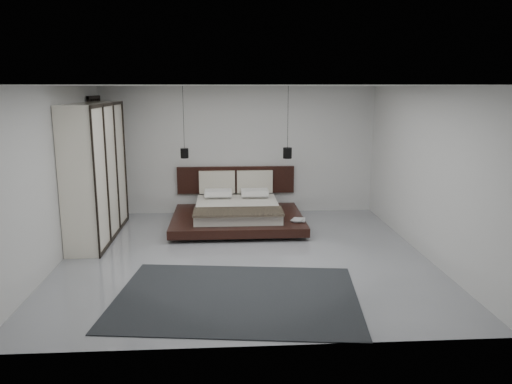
{
  "coord_description": "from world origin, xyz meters",
  "views": [
    {
      "loc": [
        -0.32,
        -7.97,
        2.78
      ],
      "look_at": [
        0.26,
        1.2,
        0.84
      ],
      "focal_mm": 35.0,
      "sensor_mm": 36.0,
      "label": 1
    }
  ],
  "objects": [
    {
      "name": "wall_front",
      "position": [
        0.0,
        -3.0,
        1.4
      ],
      "size": [
        6.0,
        0.0,
        6.0
      ],
      "primitive_type": "plane",
      "rotation": [
        -1.57,
        0.0,
        0.0
      ],
      "color": "silver",
      "rests_on": "floor"
    },
    {
      "name": "floor",
      "position": [
        0.0,
        0.0,
        0.0
      ],
      "size": [
        6.0,
        6.0,
        0.0
      ],
      "primitive_type": "plane",
      "color": "gray",
      "rests_on": "ground"
    },
    {
      "name": "wall_right",
      "position": [
        3.0,
        0.0,
        1.4
      ],
      "size": [
        0.0,
        6.0,
        6.0
      ],
      "primitive_type": "plane",
      "rotation": [
        1.57,
        0.0,
        -1.57
      ],
      "color": "silver",
      "rests_on": "floor"
    },
    {
      "name": "book_upper",
      "position": [
        0.97,
        1.26,
        0.28
      ],
      "size": [
        0.29,
        0.33,
        0.02
      ],
      "primitive_type": "imported",
      "rotation": [
        0.0,
        0.0,
        -0.46
      ],
      "color": "#99724C",
      "rests_on": "book_lower"
    },
    {
      "name": "wall_left",
      "position": [
        -3.0,
        0.0,
        1.4
      ],
      "size": [
        0.0,
        6.0,
        6.0
      ],
      "primitive_type": "plane",
      "rotation": [
        1.57,
        0.0,
        1.57
      ],
      "color": "silver",
      "rests_on": "floor"
    },
    {
      "name": "wall_back",
      "position": [
        0.0,
        3.0,
        1.4
      ],
      "size": [
        6.0,
        0.0,
        6.0
      ],
      "primitive_type": "plane",
      "rotation": [
        1.57,
        0.0,
        0.0
      ],
      "color": "silver",
      "rests_on": "floor"
    },
    {
      "name": "pendant_right",
      "position": [
        0.99,
        2.31,
        1.43
      ],
      "size": [
        0.18,
        0.18,
        1.49
      ],
      "color": "black",
      "rests_on": "ceiling"
    },
    {
      "name": "lattice_screen",
      "position": [
        -2.95,
        2.45,
        1.3
      ],
      "size": [
        0.05,
        0.9,
        2.6
      ],
      "primitive_type": "cube",
      "color": "black",
      "rests_on": "floor"
    },
    {
      "name": "rug",
      "position": [
        -0.18,
        -1.7,
        0.01
      ],
      "size": [
        3.5,
        2.69,
        0.01
      ],
      "primitive_type": "cube",
      "rotation": [
        0.0,
        0.0,
        -0.12
      ],
      "color": "black",
      "rests_on": "floor"
    },
    {
      "name": "ceiling",
      "position": [
        0.0,
        0.0,
        2.8
      ],
      "size": [
        6.0,
        6.0,
        0.0
      ],
      "primitive_type": "plane",
      "rotation": [
        3.14,
        0.0,
        0.0
      ],
      "color": "white",
      "rests_on": "wall_back"
    },
    {
      "name": "pendant_left",
      "position": [
        -1.14,
        2.31,
        1.45
      ],
      "size": [
        0.17,
        0.17,
        1.46
      ],
      "color": "black",
      "rests_on": "ceiling"
    },
    {
      "name": "book_lower",
      "position": [
        0.99,
        1.29,
        0.26
      ],
      "size": [
        0.28,
        0.34,
        0.03
      ],
      "primitive_type": "imported",
      "rotation": [
        0.0,
        0.0,
        -0.17
      ],
      "color": "#99724C",
      "rests_on": "bed"
    },
    {
      "name": "wardrobe",
      "position": [
        -2.7,
        1.26,
        1.25
      ],
      "size": [
        0.6,
        2.55,
        2.5
      ],
      "color": "#EDE6CF",
      "rests_on": "floor"
    },
    {
      "name": "bed",
      "position": [
        -0.08,
        1.92,
        0.28
      ],
      "size": [
        2.6,
        2.32,
        1.05
      ],
      "color": "black",
      "rests_on": "floor"
    }
  ]
}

